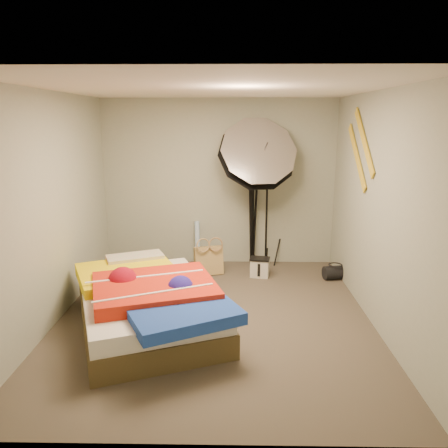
{
  "coord_description": "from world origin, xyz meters",
  "views": [
    {
      "loc": [
        0.19,
        -4.58,
        2.2
      ],
      "look_at": [
        0.1,
        0.6,
        0.95
      ],
      "focal_mm": 35.0,
      "sensor_mm": 36.0,
      "label": 1
    }
  ],
  "objects_px": {
    "tote_bag": "(209,261)",
    "camera_tripod": "(253,215)",
    "camera_case": "(260,268)",
    "bed": "(149,302)",
    "photo_umbrella": "(257,156)",
    "duffel_bag": "(335,273)",
    "wrapping_roll": "(197,243)"
  },
  "relations": [
    {
      "from": "tote_bag",
      "to": "wrapping_roll",
      "type": "height_order",
      "value": "wrapping_roll"
    },
    {
      "from": "camera_case",
      "to": "photo_umbrella",
      "type": "relative_size",
      "value": 0.11
    },
    {
      "from": "camera_tripod",
      "to": "photo_umbrella",
      "type": "bearing_deg",
      "value": -81.87
    },
    {
      "from": "tote_bag",
      "to": "camera_case",
      "type": "xyz_separation_m",
      "value": [
        0.74,
        -0.08,
        -0.08
      ]
    },
    {
      "from": "photo_umbrella",
      "to": "camera_tripod",
      "type": "xyz_separation_m",
      "value": [
        -0.03,
        0.24,
        -0.91
      ]
    },
    {
      "from": "bed",
      "to": "tote_bag",
      "type": "bearing_deg",
      "value": 71.52
    },
    {
      "from": "tote_bag",
      "to": "camera_tripod",
      "type": "relative_size",
      "value": 0.3
    },
    {
      "from": "camera_tripod",
      "to": "wrapping_roll",
      "type": "bearing_deg",
      "value": 178.24
    },
    {
      "from": "camera_case",
      "to": "bed",
      "type": "xyz_separation_m",
      "value": [
        -1.29,
        -1.58,
        0.16
      ]
    },
    {
      "from": "camera_case",
      "to": "photo_umbrella",
      "type": "distance_m",
      "value": 1.59
    },
    {
      "from": "tote_bag",
      "to": "duffel_bag",
      "type": "distance_m",
      "value": 1.8
    },
    {
      "from": "tote_bag",
      "to": "bed",
      "type": "xyz_separation_m",
      "value": [
        -0.56,
        -1.67,
        0.08
      ]
    },
    {
      "from": "tote_bag",
      "to": "duffel_bag",
      "type": "bearing_deg",
      "value": -22.05
    },
    {
      "from": "tote_bag",
      "to": "wrapping_roll",
      "type": "distance_m",
      "value": 0.53
    },
    {
      "from": "camera_case",
      "to": "duffel_bag",
      "type": "distance_m",
      "value": 1.06
    },
    {
      "from": "wrapping_roll",
      "to": "camera_tripod",
      "type": "relative_size",
      "value": 0.49
    },
    {
      "from": "duffel_bag",
      "to": "wrapping_roll",
      "type": "bearing_deg",
      "value": 150.54
    },
    {
      "from": "duffel_bag",
      "to": "camera_tripod",
      "type": "relative_size",
      "value": 0.23
    },
    {
      "from": "wrapping_roll",
      "to": "photo_umbrella",
      "type": "height_order",
      "value": "photo_umbrella"
    },
    {
      "from": "wrapping_roll",
      "to": "camera_case",
      "type": "relative_size",
      "value": 2.62
    },
    {
      "from": "photo_umbrella",
      "to": "duffel_bag",
      "type": "bearing_deg",
      "value": -19.04
    },
    {
      "from": "camera_tripod",
      "to": "bed",
      "type": "bearing_deg",
      "value": -119.6
    },
    {
      "from": "bed",
      "to": "photo_umbrella",
      "type": "height_order",
      "value": "photo_umbrella"
    },
    {
      "from": "tote_bag",
      "to": "bed",
      "type": "distance_m",
      "value": 1.76
    },
    {
      "from": "wrapping_roll",
      "to": "camera_tripod",
      "type": "xyz_separation_m",
      "value": [
        0.84,
        -0.03,
        0.45
      ]
    },
    {
      "from": "tote_bag",
      "to": "camera_case",
      "type": "height_order",
      "value": "tote_bag"
    },
    {
      "from": "tote_bag",
      "to": "camera_tripod",
      "type": "distance_m",
      "value": 0.98
    },
    {
      "from": "tote_bag",
      "to": "camera_tripod",
      "type": "xyz_separation_m",
      "value": [
        0.65,
        0.45,
        0.57
      ]
    },
    {
      "from": "camera_case",
      "to": "camera_tripod",
      "type": "relative_size",
      "value": 0.19
    },
    {
      "from": "wrapping_roll",
      "to": "tote_bag",
      "type": "bearing_deg",
      "value": -67.62
    },
    {
      "from": "bed",
      "to": "camera_tripod",
      "type": "distance_m",
      "value": 2.49
    },
    {
      "from": "camera_tripod",
      "to": "camera_case",
      "type": "bearing_deg",
      "value": -80.72
    }
  ]
}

